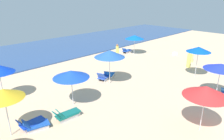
# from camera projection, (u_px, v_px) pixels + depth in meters

# --- Properties ---
(ocean) EXTENTS (60.00, 11.71, 0.12)m
(ocean) POSITION_uv_depth(u_px,v_px,m) (36.00, 52.00, 25.55)
(ocean) COLOR #304F88
(ocean) RESTS_ON ground_plane
(umbrella_2) EXTENTS (1.88, 1.88, 2.53)m
(umbrella_2) POSITION_uv_depth(u_px,v_px,m) (3.00, 94.00, 9.60)
(umbrella_2) COLOR silver
(umbrella_2) RESTS_ON ground_plane
(lounge_chair_2_0) EXTENTS (1.43, 0.68, 0.67)m
(lounge_chair_2_0) POSITION_uv_depth(u_px,v_px,m) (31.00, 123.00, 10.88)
(lounge_chair_2_0) COLOR silver
(lounge_chair_2_0) RESTS_ON ground_plane
(lounge_chair_2_1) EXTENTS (1.40, 0.92, 0.64)m
(lounge_chair_2_1) POSITION_uv_depth(u_px,v_px,m) (36.00, 125.00, 10.76)
(lounge_chair_2_1) COLOR silver
(lounge_chair_2_1) RESTS_ON ground_plane
(umbrella_3) EXTENTS (2.16, 2.16, 2.47)m
(umbrella_3) POSITION_uv_depth(u_px,v_px,m) (221.00, 67.00, 13.32)
(umbrella_3) COLOR silver
(umbrella_3) RESTS_ON ground_plane
(umbrella_4) EXTENTS (1.95, 1.95, 2.66)m
(umbrella_4) POSITION_uv_depth(u_px,v_px,m) (199.00, 49.00, 16.92)
(umbrella_4) COLOR silver
(umbrella_4) RESTS_ON ground_plane
(umbrella_5) EXTENTS (2.19, 2.19, 2.50)m
(umbrella_5) POSITION_uv_depth(u_px,v_px,m) (206.00, 91.00, 9.99)
(umbrella_5) COLOR silver
(umbrella_5) RESTS_ON ground_plane
(umbrella_6) EXTENTS (2.19, 2.19, 2.27)m
(umbrella_6) POSITION_uv_depth(u_px,v_px,m) (135.00, 37.00, 23.97)
(umbrella_6) COLOR silver
(umbrella_6) RESTS_ON ground_plane
(lounge_chair_6_0) EXTENTS (1.54, 0.80, 0.71)m
(lounge_chair_6_0) POSITION_uv_depth(u_px,v_px,m) (127.00, 51.00, 25.14)
(lounge_chair_6_0) COLOR silver
(lounge_chair_6_0) RESTS_ON ground_plane
(umbrella_7) EXTENTS (2.25, 2.25, 2.31)m
(umbrella_7) POSITION_uv_depth(u_px,v_px,m) (71.00, 74.00, 12.59)
(umbrella_7) COLOR silver
(umbrella_7) RESTS_ON ground_plane
(lounge_chair_7_0) EXTENTS (1.37, 0.68, 0.67)m
(lounge_chair_7_0) POSITION_uv_depth(u_px,v_px,m) (68.00, 113.00, 11.79)
(lounge_chair_7_0) COLOR silver
(lounge_chair_7_0) RESTS_ON ground_plane
(lounge_chair_7_1) EXTENTS (1.43, 0.69, 0.63)m
(lounge_chair_7_1) POSITION_uv_depth(u_px,v_px,m) (65.00, 115.00, 11.65)
(lounge_chair_7_1) COLOR silver
(lounge_chair_7_1) RESTS_ON ground_plane
(umbrella_8) EXTENTS (2.35, 2.35, 2.70)m
(umbrella_8) POSITION_uv_depth(u_px,v_px,m) (110.00, 54.00, 15.68)
(umbrella_8) COLOR silver
(umbrella_8) RESTS_ON ground_plane
(lounge_chair_8_0) EXTENTS (1.60, 1.09, 0.77)m
(lounge_chair_8_0) POSITION_uv_depth(u_px,v_px,m) (104.00, 77.00, 17.13)
(lounge_chair_8_0) COLOR silver
(lounge_chair_8_0) RESTS_ON ground_plane
(lounge_chair_8_1) EXTENTS (1.36, 1.09, 0.71)m
(lounge_chair_8_1) POSITION_uv_depth(u_px,v_px,m) (109.00, 75.00, 17.60)
(lounge_chair_8_1) COLOR silver
(lounge_chair_8_1) RESTS_ON ground_plane
(beachgoer_0) EXTENTS (0.43, 0.43, 1.53)m
(beachgoer_0) POSITION_uv_depth(u_px,v_px,m) (189.00, 60.00, 20.00)
(beachgoer_0) COLOR #F2E55F
(beachgoer_0) RESTS_ON ground_plane
(beachgoer_1) EXTENTS (0.44, 0.44, 1.58)m
(beachgoer_1) POSITION_uv_depth(u_px,v_px,m) (192.00, 55.00, 21.51)
(beachgoer_1) COLOR #F6EE78
(beachgoer_1) RESTS_ON ground_plane
(beachgoer_2) EXTENTS (0.38, 0.38, 1.72)m
(beachgoer_2) POSITION_uv_depth(u_px,v_px,m) (117.00, 52.00, 22.30)
(beachgoer_2) COLOR #F9F05E
(beachgoer_2) RESTS_ON ground_plane
(cooler_box_1) EXTENTS (0.46, 0.52, 0.34)m
(cooler_box_1) POSITION_uv_depth(u_px,v_px,m) (175.00, 54.00, 24.20)
(cooler_box_1) COLOR white
(cooler_box_1) RESTS_ON ground_plane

